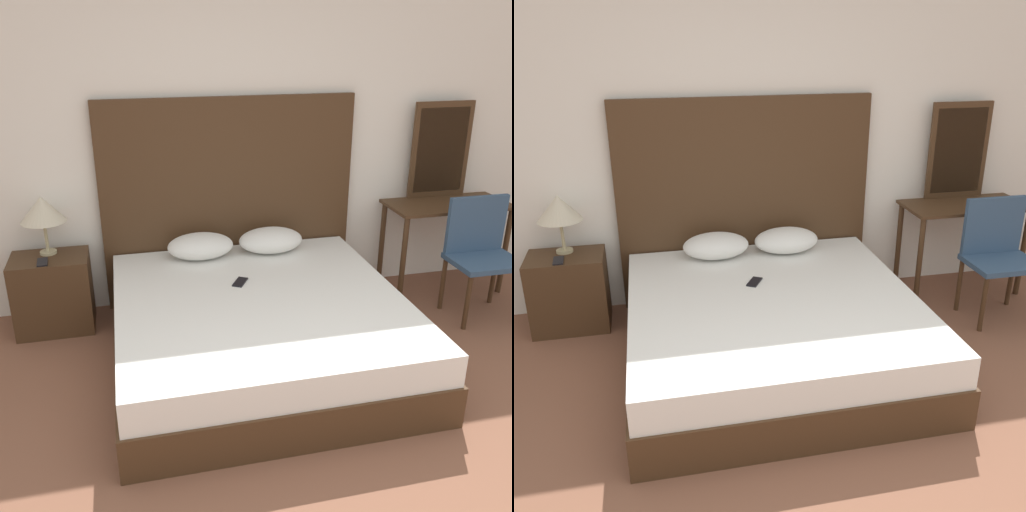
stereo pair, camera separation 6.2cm
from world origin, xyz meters
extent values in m
cube|color=white|center=(0.00, 2.78, 1.35)|extent=(10.00, 0.06, 2.70)
cube|color=#422B19|center=(-0.06, 1.70, 0.13)|extent=(1.89, 1.95, 0.26)
cube|color=white|center=(-0.06, 1.70, 0.36)|extent=(1.85, 1.92, 0.20)
cube|color=#422B19|center=(-0.06, 2.71, 0.81)|extent=(1.99, 0.05, 1.63)
ellipsoid|color=white|center=(-0.34, 2.46, 0.56)|extent=(0.50, 0.34, 0.19)
ellipsoid|color=white|center=(0.21, 2.46, 0.56)|extent=(0.50, 0.34, 0.19)
cube|color=black|center=(-0.14, 1.95, 0.47)|extent=(0.14, 0.16, 0.01)
cube|color=#422B19|center=(-1.44, 2.47, 0.29)|extent=(0.55, 0.38, 0.57)
cylinder|color=tan|center=(-1.44, 2.55, 0.58)|extent=(0.12, 0.12, 0.02)
cylinder|color=tan|center=(-1.44, 2.55, 0.70)|extent=(0.02, 0.02, 0.23)
cone|color=beige|center=(-1.44, 2.55, 0.91)|extent=(0.32, 0.32, 0.19)
cube|color=black|center=(-1.47, 2.38, 0.58)|extent=(0.08, 0.15, 0.01)
cube|color=#422B19|center=(1.71, 2.44, 0.75)|extent=(1.00, 0.47, 0.02)
cylinder|color=#422B19|center=(1.25, 2.24, 0.37)|extent=(0.04, 0.04, 0.74)
cylinder|color=#422B19|center=(2.17, 2.24, 0.37)|extent=(0.04, 0.04, 0.74)
cylinder|color=#422B19|center=(1.25, 2.64, 0.37)|extent=(0.04, 0.04, 0.74)
cylinder|color=#422B19|center=(2.17, 2.64, 0.37)|extent=(0.04, 0.04, 0.74)
cube|color=#422B19|center=(1.71, 2.65, 1.16)|extent=(0.52, 0.03, 0.79)
cube|color=#B2BCC6|center=(1.71, 2.64, 1.16)|extent=(0.44, 0.01, 0.69)
cube|color=#334C6B|center=(1.75, 1.91, 0.46)|extent=(0.51, 0.40, 0.04)
cube|color=#334C6B|center=(1.75, 2.09, 0.70)|extent=(0.49, 0.04, 0.44)
cylinder|color=#422B19|center=(1.53, 1.74, 0.22)|extent=(0.04, 0.04, 0.44)
cylinder|color=#422B19|center=(1.53, 2.08, 0.22)|extent=(0.04, 0.04, 0.44)
cylinder|color=#422B19|center=(1.98, 2.08, 0.22)|extent=(0.04, 0.04, 0.44)
camera|label=1|loc=(-0.86, -1.55, 2.13)|focal=40.00mm
camera|label=2|loc=(-0.80, -1.56, 2.13)|focal=40.00mm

